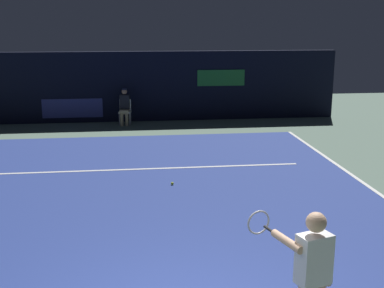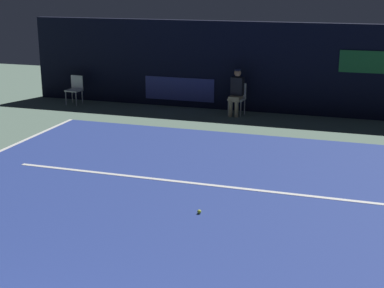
# 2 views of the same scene
# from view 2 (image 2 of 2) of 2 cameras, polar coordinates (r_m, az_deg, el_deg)

# --- Properties ---
(ground_plane) EXTENTS (29.62, 29.62, 0.00)m
(ground_plane) POSITION_cam_2_polar(r_m,az_deg,el_deg) (8.98, -3.46, -8.42)
(ground_plane) COLOR slate
(court_surface) EXTENTS (9.87, 11.89, 0.01)m
(court_surface) POSITION_cam_2_polar(r_m,az_deg,el_deg) (8.98, -3.47, -8.39)
(court_surface) COLOR navy
(court_surface) RESTS_ON ground
(line_service) EXTENTS (7.70, 0.10, 0.01)m
(line_service) POSITION_cam_2_polar(r_m,az_deg,el_deg) (10.79, 0.55, -4.00)
(line_service) COLOR white
(line_service) RESTS_ON court_surface
(back_wall) EXTENTS (14.82, 0.33, 2.60)m
(back_wall) POSITION_cam_2_polar(r_m,az_deg,el_deg) (16.71, 7.39, 7.61)
(back_wall) COLOR black
(back_wall) RESTS_ON ground
(line_judge_on_chair) EXTENTS (0.48, 0.56, 1.32)m
(line_judge_on_chair) POSITION_cam_2_polar(r_m,az_deg,el_deg) (16.25, 4.50, 5.27)
(line_judge_on_chair) COLOR white
(line_judge_on_chair) RESTS_ON ground
(courtside_chair_near) EXTENTS (0.47, 0.45, 0.88)m
(courtside_chair_near) POSITION_cam_2_polar(r_m,az_deg,el_deg) (18.12, -11.65, 5.52)
(courtside_chair_near) COLOR white
(courtside_chair_near) RESTS_ON ground
(tennis_ball) EXTENTS (0.07, 0.07, 0.07)m
(tennis_ball) POSITION_cam_2_polar(r_m,az_deg,el_deg) (9.45, 0.73, -6.80)
(tennis_ball) COLOR #CCE033
(tennis_ball) RESTS_ON court_surface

